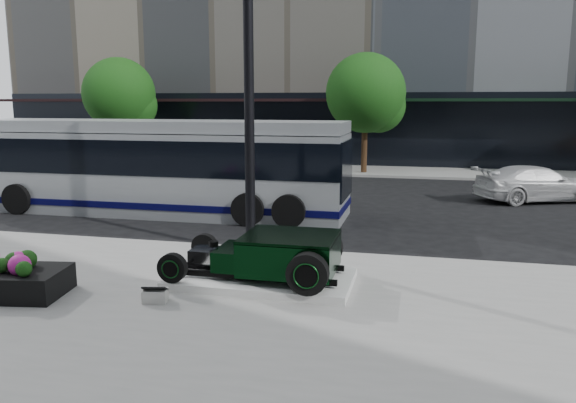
% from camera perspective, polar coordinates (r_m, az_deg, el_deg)
% --- Properties ---
extents(ground, '(120.00, 120.00, 0.00)m').
position_cam_1_polar(ground, '(15.20, -0.98, -3.19)').
color(ground, black).
rests_on(ground, ground).
extents(sidewalk_far, '(70.00, 4.00, 0.12)m').
position_cam_1_polar(sidewalk_far, '(28.78, 5.91, 3.17)').
color(sidewalk_far, gray).
rests_on(sidewalk_far, ground).
extents(street_trees, '(29.80, 3.80, 5.70)m').
position_cam_1_polar(street_trees, '(27.53, 8.20, 10.54)').
color(street_trees, black).
rests_on(street_trees, sidewalk_far).
extents(display_plinth, '(3.40, 1.80, 0.15)m').
position_cam_1_polar(display_plinth, '(10.70, -2.68, -7.86)').
color(display_plinth, silver).
rests_on(display_plinth, sidewalk_near).
extents(hot_rod, '(3.22, 2.00, 0.81)m').
position_cam_1_polar(hot_rod, '(10.47, -0.95, -5.38)').
color(hot_rod, black).
rests_on(hot_rod, display_plinth).
extents(info_plaque, '(0.46, 0.38, 0.31)m').
position_cam_1_polar(info_plaque, '(9.96, -13.34, -9.21)').
color(info_plaque, silver).
rests_on(info_plaque, sidewalk_near).
extents(lamppost, '(0.41, 0.41, 7.49)m').
position_cam_1_polar(lamppost, '(12.71, -3.98, 10.47)').
color(lamppost, black).
rests_on(lamppost, sidewalk_near).
extents(transit_bus, '(12.12, 2.88, 2.92)m').
position_cam_1_polar(transit_bus, '(18.30, -13.10, 3.52)').
color(transit_bus, '#B2B9BD').
rests_on(transit_bus, ground).
extents(white_sedan, '(4.70, 3.33, 1.26)m').
position_cam_1_polar(white_sedan, '(21.78, 23.95, 1.66)').
color(white_sedan, silver).
rests_on(white_sedan, ground).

